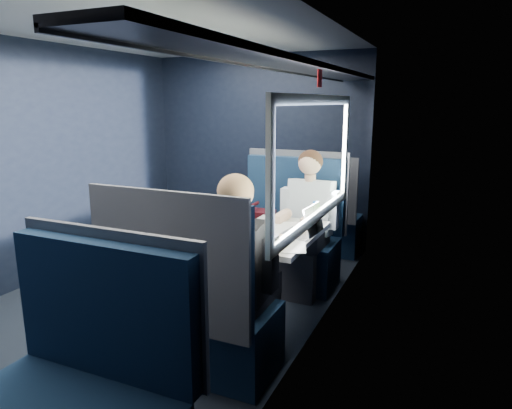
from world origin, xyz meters
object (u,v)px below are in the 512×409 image
at_px(man, 307,216).
at_px(laptop, 306,227).
at_px(seat_bay_near, 286,238).
at_px(bottle_small, 315,217).
at_px(seat_bay_far, 193,313).
at_px(seat_row_back, 87,398).
at_px(cup, 316,217).
at_px(seat_row_front, 315,218).
at_px(woman, 240,264).
at_px(table, 271,242).

distance_m(man, laptop, 0.71).
distance_m(seat_bay_near, bottle_small, 0.91).
bearing_deg(man, seat_bay_near, 147.84).
height_order(seat_bay_far, laptop, seat_bay_far).
height_order(seat_bay_far, bottle_small, seat_bay_far).
height_order(man, laptop, man).
bearing_deg(seat_row_back, cup, 79.62).
bearing_deg(seat_row_front, seat_bay_far, -90.00).
bearing_deg(seat_bay_far, cup, 72.69).
relative_size(seat_bay_near, woman, 0.95).
xyz_separation_m(table, man, (0.07, 0.70, 0.06)).
relative_size(man, woman, 1.00).
bearing_deg(seat_row_back, table, 84.20).
bearing_deg(table, woman, -84.55).
height_order(seat_bay_near, man, man).
height_order(woman, laptop, woman).
relative_size(man, cup, 13.86).
height_order(table, man, man).
distance_m(seat_bay_near, cup, 0.70).
distance_m(seat_bay_far, woman, 0.43).
height_order(seat_row_back, man, man).
bearing_deg(laptop, seat_row_front, 104.25).
bearing_deg(table, seat_bay_far, -101.78).
bearing_deg(seat_row_back, bottle_small, 77.08).
bearing_deg(seat_row_back, laptop, 76.10).
bearing_deg(seat_row_front, cup, -73.19).
bearing_deg(seat_bay_near, seat_row_front, 88.95).
xyz_separation_m(seat_row_back, man, (0.25, 2.50, 0.31)).
bearing_deg(cup, seat_bay_far, -107.31).
xyz_separation_m(man, cup, (0.16, -0.26, 0.07)).
distance_m(seat_bay_far, man, 1.62).
bearing_deg(seat_bay_far, seat_row_back, -90.00).
bearing_deg(seat_row_front, table, -84.20).
bearing_deg(man, seat_bay_far, -99.03).
relative_size(table, seat_bay_near, 0.79).
relative_size(table, man, 0.76).
bearing_deg(bottle_small, seat_bay_far, -112.92).
relative_size(table, seat_bay_far, 0.79).
bearing_deg(laptop, man, 106.51).
height_order(seat_row_front, woman, woman).
bearing_deg(seat_bay_near, seat_row_back, -89.63).
bearing_deg(seat_bay_near, cup, -44.99).
relative_size(table, bottle_small, 4.37).
relative_size(table, seat_row_front, 0.86).
distance_m(seat_row_front, woman, 2.54).
relative_size(woman, cup, 13.86).
bearing_deg(bottle_small, seat_bay_near, 126.45).
height_order(seat_bay_far, seat_row_back, seat_bay_far).
height_order(bottle_small, cup, bottle_small).
bearing_deg(woman, laptop, 74.66).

